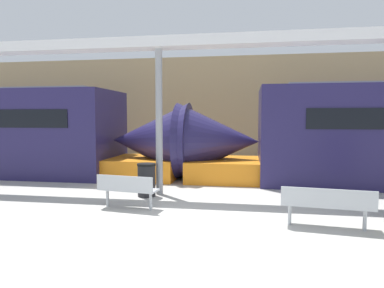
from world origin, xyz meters
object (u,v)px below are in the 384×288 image
bench_near (127,188)px  support_column_near (159,122)px  bench_far (327,203)px  trash_bin (147,180)px

bench_near → support_column_near: size_ratio=0.37×
bench_near → support_column_near: (0.34, 1.64, 1.49)m
bench_near → bench_far: (4.24, -0.75, 0.00)m
bench_near → trash_bin: size_ratio=1.63×
trash_bin → support_column_near: bearing=47.4°
bench_near → bench_far: bearing=-1.6°
bench_far → trash_bin: (-4.18, 2.09, -0.05)m
support_column_near → trash_bin: bearing=-132.6°
bench_near → bench_far: size_ratio=0.84×
bench_near → support_column_near: bearing=86.6°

